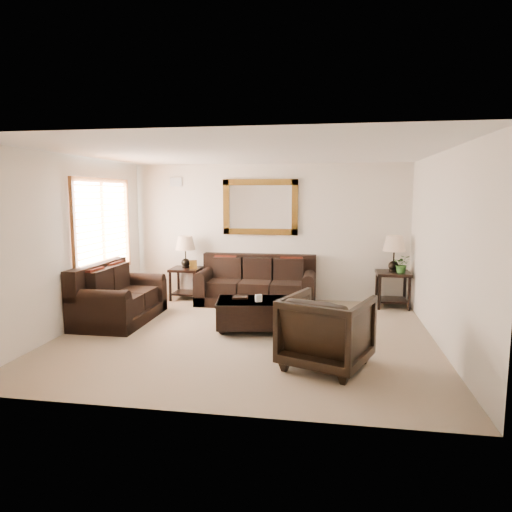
% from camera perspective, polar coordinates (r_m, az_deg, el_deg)
% --- Properties ---
extents(room, '(5.51, 5.01, 2.71)m').
position_cam_1_polar(room, '(6.69, -1.30, 1.25)').
color(room, gray).
rests_on(room, ground).
extents(window, '(0.07, 1.96, 1.66)m').
position_cam_1_polar(window, '(8.42, -18.54, 3.55)').
color(window, white).
rests_on(window, room).
extents(mirror, '(1.50, 0.06, 1.10)m').
position_cam_1_polar(mirror, '(9.11, 0.52, 6.13)').
color(mirror, '#4A270E').
rests_on(mirror, room).
extents(air_vent, '(0.25, 0.02, 0.18)m').
position_cam_1_polar(air_vent, '(9.54, -9.96, 9.10)').
color(air_vent, '#999999').
rests_on(air_vent, room).
extents(sofa, '(2.25, 0.97, 0.92)m').
position_cam_1_polar(sofa, '(8.88, 0.11, -3.77)').
color(sofa, black).
rests_on(sofa, room).
extents(loveseat, '(1.01, 1.70, 0.96)m').
position_cam_1_polar(loveseat, '(8.01, -17.03, -5.25)').
color(loveseat, black).
rests_on(loveseat, room).
extents(end_table_left, '(0.58, 0.58, 1.28)m').
position_cam_1_polar(end_table_left, '(9.24, -8.78, -0.26)').
color(end_table_left, black).
rests_on(end_table_left, room).
extents(end_table_right, '(0.61, 0.61, 1.35)m').
position_cam_1_polar(end_table_right, '(8.85, 16.83, -0.55)').
color(end_table_right, black).
rests_on(end_table_right, room).
extents(coffee_table, '(1.52, 0.97, 0.60)m').
position_cam_1_polar(coffee_table, '(7.11, 0.89, -6.96)').
color(coffee_table, black).
rests_on(coffee_table, room).
extents(armchair, '(1.22, 1.19, 0.99)m').
position_cam_1_polar(armchair, '(5.68, 8.81, -8.84)').
color(armchair, black).
rests_on(armchair, floor).
extents(potted_plant, '(0.33, 0.36, 0.26)m').
position_cam_1_polar(potted_plant, '(8.77, 17.77, -1.20)').
color(potted_plant, '#29521C').
rests_on(potted_plant, end_table_right).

